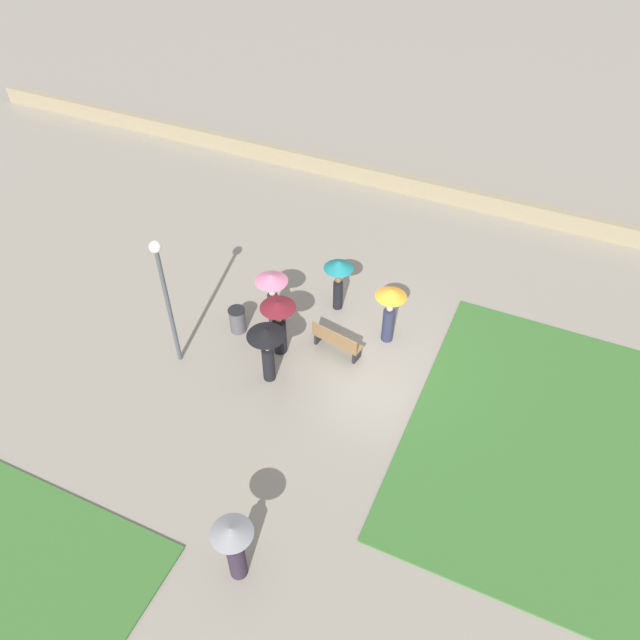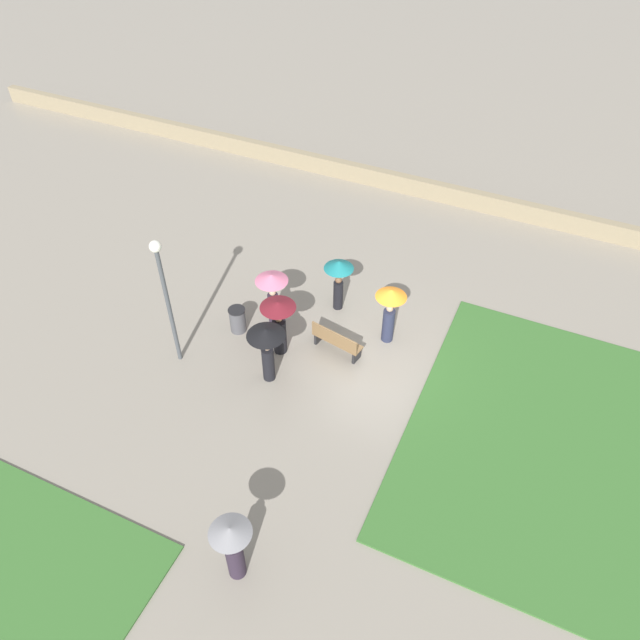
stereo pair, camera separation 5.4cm
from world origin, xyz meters
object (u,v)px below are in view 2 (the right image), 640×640
Objects in this scene: trash_bin at (238,320)px; crowd_person_black at (267,344)px; lamp_post at (164,287)px; crowd_person_teal at (339,274)px; park_bench at (336,341)px; lone_walker_near_lawn at (233,546)px; crowd_person_orange at (390,307)px; crowd_person_maroon at (279,320)px; crowd_person_pink at (272,288)px.

crowd_person_black is (-1.77, 1.33, 0.96)m from trash_bin.
lamp_post is 2.28× the size of crowd_person_teal.
park_bench is 7.07m from lone_walker_near_lawn.
crowd_person_orange is at bearing -165.11° from crowd_person_black.
crowd_person_black reaches higher than crowd_person_teal.
lone_walker_near_lawn is at bearing 119.81° from trash_bin.
crowd_person_orange is 3.80m from crowd_person_black.
crowd_person_black is (-2.74, -0.42, -1.35)m from lamp_post.
lamp_post reaches higher than crowd_person_orange.
park_bench is 1.92× the size of trash_bin.
park_bench is 1.82m from crowd_person_maroon.
park_bench is 0.87× the size of crowd_person_pink.
park_bench is 0.82× the size of crowd_person_orange.
crowd_person_pink is 0.96× the size of lone_walker_near_lawn.
trash_bin is (-0.97, -1.75, -2.31)m from lamp_post.
lamp_post is 2.16× the size of crowd_person_orange.
crowd_person_teal is at bearing -129.97° from lamp_post.
crowd_person_maroon reaches higher than crowd_person_teal.
park_bench is 0.84× the size of lone_walker_near_lawn.
lamp_post is at bearing -9.33° from crowd_person_pink.
trash_bin is 0.46× the size of crowd_person_pink.
trash_bin is 0.44× the size of crowd_person_black.
crowd_person_maroon is 6.75m from lone_walker_near_lawn.
park_bench is at bearing -172.94° from trash_bin.
crowd_person_orange is (-5.25, -3.27, -1.42)m from lamp_post.
crowd_person_black is at bearing 143.06° from trash_bin.
crowd_person_pink is 2.09m from crowd_person_teal.
lamp_post reaches higher than crowd_person_pink.
crowd_person_teal is at bearing 23.51° from lone_walker_near_lawn.
crowd_person_teal is (-0.59, -3.55, -0.02)m from crowd_person_black.
crowd_person_maroon reaches higher than park_bench.
crowd_person_orange is at bearing -160.47° from trash_bin.
lone_walker_near_lawn is at bearing -139.56° from crowd_person_orange.
crowd_person_maroon is 1.03× the size of crowd_person_teal.
crowd_person_maroon is at bearing 166.87° from crowd_person_orange.
trash_bin is at bearing -47.07° from crowd_person_teal.
crowd_person_maroon is 1.12m from crowd_person_black.
crowd_person_black is 1.04× the size of crowd_person_teal.
crowd_person_orange is at bearing 10.87° from lone_walker_near_lawn.
lamp_post is at bearing 61.09° from trash_bin.
crowd_person_teal is (1.92, -0.70, 0.04)m from crowd_person_orange.
crowd_person_orange reaches higher than crowd_person_pink.
park_bench is at bearing 21.52° from crowd_person_teal.
park_bench is 1.85m from crowd_person_orange.
park_bench is 2.17m from crowd_person_teal.
crowd_person_pink is at bearing -133.79° from trash_bin.
trash_bin is at bearing 17.99° from park_bench.
crowd_person_pink is at bearing -99.50° from crowd_person_black.
crowd_person_orange is (-2.71, -1.76, 0.09)m from crowd_person_maroon.
lone_walker_near_lawn is at bearing 8.91° from crowd_person_teal.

